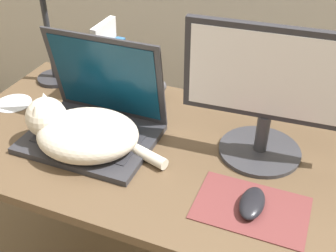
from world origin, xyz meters
The scene contains 9 objects.
desk centered at (0.00, 0.33, 0.64)m, with size 1.16×0.66×0.73m.
laptop centered at (-0.14, 0.31, 0.79)m, with size 0.37×0.28×0.29m.
cat centered at (-0.14, 0.23, 0.79)m, with size 0.42×0.29×0.15m.
external_monitor centered at (0.32, 0.41, 0.93)m, with size 0.45×0.23×0.37m.
mousepad centered at (0.35, 0.19, 0.73)m, with size 0.27×0.18×0.00m.
computer_mouse centered at (0.35, 0.19, 0.75)m, with size 0.06×0.11×0.03m.
book_row centered at (-0.25, 0.55, 0.84)m, with size 0.10×0.17×0.25m.
webcam centered at (-0.05, 0.58, 0.77)m, with size 0.04×0.04×0.07m.
cd_disc centered at (-0.49, 0.36, 0.73)m, with size 0.12×0.12×0.00m.
Camera 1 is at (0.43, -0.55, 1.47)m, focal length 45.00 mm.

